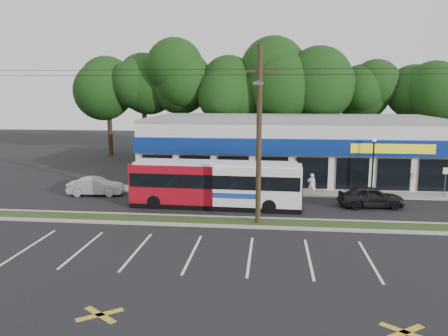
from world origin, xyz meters
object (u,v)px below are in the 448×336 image
at_px(utility_pole, 256,130).
at_px(lamp_post, 373,160).
at_px(metrobus, 216,183).
at_px(car_silver, 96,186).
at_px(pedestrian_a, 312,184).
at_px(sign_post, 446,177).
at_px(car_dark, 371,197).
at_px(pedestrian_b, 290,192).

distance_m(utility_pole, lamp_post, 11.67).
height_order(lamp_post, metrobus, lamp_post).
xyz_separation_m(car_silver, pedestrian_a, (15.72, 1.68, 0.16)).
distance_m(sign_post, car_dark, 6.59).
distance_m(lamp_post, metrobus, 11.75).
bearing_deg(pedestrian_b, car_dark, -162.68).
bearing_deg(sign_post, car_silver, -175.99).
bearing_deg(metrobus, lamp_post, 23.69).
bearing_deg(metrobus, pedestrian_a, 33.52).
relative_size(sign_post, metrobus, 0.20).
relative_size(sign_post, car_dark, 0.53).
bearing_deg(car_dark, pedestrian_b, 79.01).
xyz_separation_m(metrobus, pedestrian_b, (4.91, 1.50, -0.83)).
distance_m(utility_pole, metrobus, 5.90).
height_order(car_dark, pedestrian_b, pedestrian_b).
distance_m(metrobus, pedestrian_b, 5.20).
bearing_deg(metrobus, pedestrian_b, 19.11).
distance_m(utility_pole, pedestrian_a, 9.66).
bearing_deg(sign_post, lamp_post, 177.42).
relative_size(utility_pole, lamp_post, 11.76).
relative_size(utility_pole, car_dark, 12.00).
relative_size(utility_pole, sign_post, 22.47).
xyz_separation_m(utility_pole, car_dark, (7.40, 4.57, -4.70)).
xyz_separation_m(lamp_post, car_silver, (-20.04, -1.98, -2.01)).
bearing_deg(utility_pole, car_silver, 153.60).
bearing_deg(pedestrian_b, pedestrian_a, -100.51).
bearing_deg(utility_pole, pedestrian_a, 63.09).
height_order(car_dark, car_silver, car_dark).
bearing_deg(pedestrian_a, metrobus, 31.65).
height_order(sign_post, car_silver, sign_post).
bearing_deg(car_dark, car_silver, 80.58).
bearing_deg(pedestrian_a, car_dark, 140.13).
height_order(utility_pole, car_dark, utility_pole).
distance_m(metrobus, car_silver, 9.50).
xyz_separation_m(lamp_post, sign_post, (5.00, -0.23, -1.12)).
height_order(metrobus, car_silver, metrobus).
bearing_deg(pedestrian_b, utility_pole, 89.35).
bearing_deg(car_dark, sign_post, -67.42).
relative_size(sign_post, car_silver, 0.56).
xyz_separation_m(metrobus, car_silver, (-9.17, 2.32, -0.93)).
xyz_separation_m(metrobus, car_dark, (10.11, 1.00, -0.88)).
relative_size(car_dark, pedestrian_a, 2.56).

